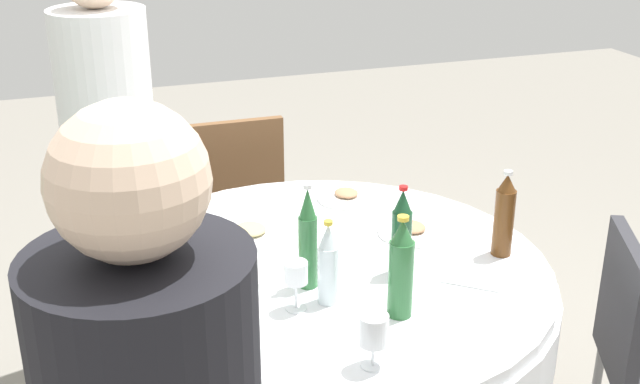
% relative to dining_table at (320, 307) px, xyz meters
% --- Properties ---
extents(dining_table, '(1.46, 1.46, 0.74)m').
position_rel_dining_table_xyz_m(dining_table, '(0.00, 0.00, 0.00)').
color(dining_table, white).
rests_on(dining_table, ground_plane).
extents(bottle_clear_outer, '(0.06, 0.06, 0.31)m').
position_rel_dining_table_xyz_m(bottle_clear_outer, '(0.24, 0.36, 0.29)').
color(bottle_clear_outer, silver).
rests_on(bottle_clear_outer, dining_table).
extents(bottle_dark_green_right, '(0.06, 0.06, 0.29)m').
position_rel_dining_table_xyz_m(bottle_dark_green_right, '(-0.12, -0.21, 0.28)').
color(bottle_dark_green_right, '#194728').
rests_on(bottle_dark_green_right, dining_table).
extents(bottle_brown_left, '(0.06, 0.06, 0.28)m').
position_rel_dining_table_xyz_m(bottle_brown_left, '(-0.11, -0.57, 0.28)').
color(bottle_brown_left, '#593314').
rests_on(bottle_brown_left, dining_table).
extents(bottle_clear_south, '(0.06, 0.06, 0.26)m').
position_rel_dining_table_xyz_m(bottle_clear_south, '(-0.24, 0.51, 0.27)').
color(bottle_clear_south, silver).
rests_on(bottle_clear_south, dining_table).
extents(bottle_green_near, '(0.07, 0.07, 0.30)m').
position_rel_dining_table_xyz_m(bottle_green_near, '(-0.34, -0.12, 0.29)').
color(bottle_green_near, '#2D6B38').
rests_on(bottle_green_near, dining_table).
extents(bottle_clear_west, '(0.06, 0.06, 0.25)m').
position_rel_dining_table_xyz_m(bottle_clear_west, '(-0.21, 0.05, 0.26)').
color(bottle_clear_west, silver).
rests_on(bottle_clear_west, dining_table).
extents(bottle_green_north, '(0.06, 0.06, 0.32)m').
position_rel_dining_table_xyz_m(bottle_green_north, '(-0.10, 0.07, 0.30)').
color(bottle_green_north, '#2D6B38').
rests_on(bottle_green_north, dining_table).
extents(wine_glass_south, '(0.07, 0.07, 0.14)m').
position_rel_dining_table_xyz_m(wine_glass_south, '(-0.54, 0.05, 0.24)').
color(wine_glass_south, white).
rests_on(wine_glass_south, dining_table).
extents(wine_glass_near, '(0.07, 0.07, 0.15)m').
position_rel_dining_table_xyz_m(wine_glass_near, '(-0.22, 0.15, 0.26)').
color(wine_glass_near, white).
rests_on(wine_glass_near, dining_table).
extents(plate_far, '(0.26, 0.26, 0.04)m').
position_rel_dining_table_xyz_m(plate_far, '(0.28, 0.15, 0.16)').
color(plate_far, white).
rests_on(plate_far, dining_table).
extents(plate_mid, '(0.22, 0.22, 0.04)m').
position_rel_dining_table_xyz_m(plate_mid, '(0.12, -0.37, 0.16)').
color(plate_mid, white).
rests_on(plate_mid, dining_table).
extents(plate_inner, '(0.21, 0.21, 0.04)m').
position_rel_dining_table_xyz_m(plate_inner, '(0.46, -0.26, 0.16)').
color(plate_inner, white).
rests_on(plate_inner, dining_table).
extents(plate_rear, '(0.26, 0.26, 0.04)m').
position_rel_dining_table_xyz_m(plate_rear, '(0.02, 0.30, 0.16)').
color(plate_rear, white).
rests_on(plate_rear, dining_table).
extents(fork_right, '(0.13, 0.15, 0.00)m').
position_rel_dining_table_xyz_m(fork_right, '(-0.26, -0.37, 0.15)').
color(fork_right, silver).
rests_on(fork_right, dining_table).
extents(fork_left, '(0.16, 0.11, 0.00)m').
position_rel_dining_table_xyz_m(fork_left, '(0.53, 0.02, 0.15)').
color(fork_left, silver).
rests_on(fork_left, dining_table).
extents(fork_south, '(0.16, 0.11, 0.00)m').
position_rel_dining_table_xyz_m(fork_south, '(0.05, -0.00, 0.15)').
color(fork_south, silver).
rests_on(fork_south, dining_table).
extents(person_outer, '(0.34, 0.34, 1.64)m').
position_rel_dining_table_xyz_m(person_outer, '(0.82, 0.54, 0.27)').
color(person_outer, slate).
rests_on(person_outer, ground_plane).
extents(chair_west, '(0.40, 0.40, 0.87)m').
position_rel_dining_table_xyz_m(chair_west, '(1.22, -0.01, -0.07)').
color(chair_west, brown).
rests_on(chair_west, ground_plane).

